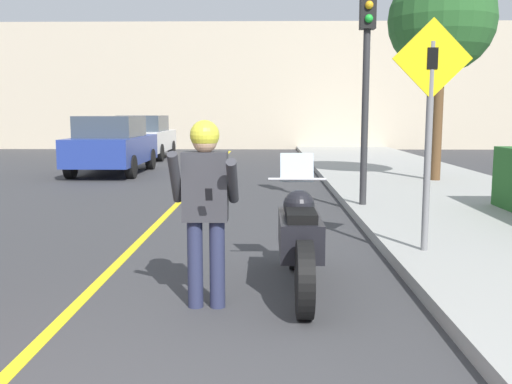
# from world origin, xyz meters

# --- Properties ---
(road_center_line) EXTENTS (0.12, 36.00, 0.01)m
(road_center_line) POSITION_xyz_m (-0.60, 6.00, 0.00)
(road_center_line) COLOR yellow
(road_center_line) RESTS_ON ground
(building_backdrop) EXTENTS (28.00, 1.20, 6.14)m
(building_backdrop) POSITION_xyz_m (0.00, 26.00, 3.07)
(building_backdrop) COLOR beige
(building_backdrop) RESTS_ON ground
(motorcycle) EXTENTS (0.62, 2.29, 1.33)m
(motorcycle) POSITION_xyz_m (1.48, 2.81, 0.52)
(motorcycle) COLOR black
(motorcycle) RESTS_ON ground
(person_biker) EXTENTS (0.59, 0.47, 1.70)m
(person_biker) POSITION_xyz_m (0.60, 2.25, 1.03)
(person_biker) COLOR #282D4C
(person_biker) RESTS_ON ground
(crossing_sign) EXTENTS (0.91, 0.08, 2.67)m
(crossing_sign) POSITION_xyz_m (3.02, 3.88, 1.76)
(crossing_sign) COLOR slate
(crossing_sign) RESTS_ON sidewalk_curb
(traffic_light) EXTENTS (0.26, 0.30, 3.79)m
(traffic_light) POSITION_xyz_m (2.86, 7.30, 2.78)
(traffic_light) COLOR #2D2D30
(traffic_light) RESTS_ON sidewalk_curb
(street_tree) EXTENTS (2.50, 2.50, 5.05)m
(street_tree) POSITION_xyz_m (5.25, 11.14, 3.91)
(street_tree) COLOR brown
(street_tree) RESTS_ON sidewalk_curb
(parked_car_blue) EXTENTS (1.88, 4.20, 1.68)m
(parked_car_blue) POSITION_xyz_m (-3.36, 13.81, 0.86)
(parked_car_blue) COLOR black
(parked_car_blue) RESTS_ON ground
(parked_car_white) EXTENTS (1.88, 4.20, 1.68)m
(parked_car_white) POSITION_xyz_m (-3.63, 19.42, 0.86)
(parked_car_white) COLOR black
(parked_car_white) RESTS_ON ground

